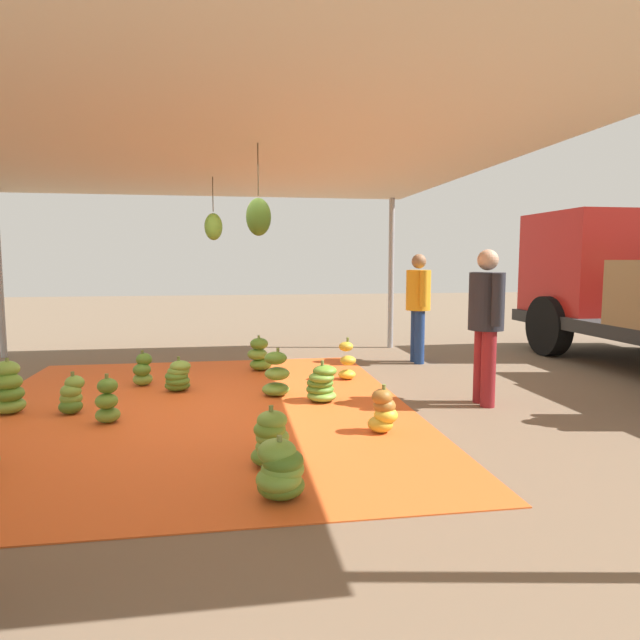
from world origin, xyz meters
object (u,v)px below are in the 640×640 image
(banana_bunch_4, at_px, (271,440))
(banana_bunch_3, at_px, (383,412))
(banana_bunch_9, at_px, (72,396))
(banana_bunch_14, at_px, (8,389))
(banana_bunch_10, at_px, (143,371))
(worker_1, at_px, (486,315))
(banana_bunch_1, at_px, (280,471))
(banana_bunch_11, at_px, (347,362))
(banana_bunch_13, at_px, (259,355))
(banana_bunch_2, at_px, (107,402))
(banana_bunch_7, at_px, (178,377))
(banana_bunch_12, at_px, (321,384))
(banana_bunch_0, at_px, (276,376))
(worker_0, at_px, (418,300))

(banana_bunch_4, bearing_deg, banana_bunch_3, 121.73)
(banana_bunch_9, bearing_deg, banana_bunch_14, -97.87)
(banana_bunch_10, bearing_deg, worker_1, 68.41)
(banana_bunch_1, height_order, banana_bunch_11, banana_bunch_11)
(banana_bunch_13, distance_m, banana_bunch_14, 3.28)
(banana_bunch_9, xyz_separation_m, banana_bunch_13, (-1.97, 2.05, 0.04))
(banana_bunch_1, xyz_separation_m, banana_bunch_4, (-0.63, -0.01, 0.01))
(banana_bunch_10, relative_size, banana_bunch_13, 0.89)
(banana_bunch_2, relative_size, banana_bunch_7, 1.14)
(banana_bunch_7, bearing_deg, banana_bunch_3, 45.81)
(banana_bunch_14, height_order, worker_1, worker_1)
(banana_bunch_12, distance_m, banana_bunch_13, 1.98)
(banana_bunch_4, bearing_deg, banana_bunch_2, -132.68)
(banana_bunch_11, height_order, banana_bunch_12, banana_bunch_11)
(banana_bunch_1, bearing_deg, banana_bunch_4, -178.66)
(banana_bunch_0, bearing_deg, banana_bunch_2, -63.77)
(banana_bunch_13, bearing_deg, banana_bunch_9, -46.09)
(banana_bunch_2, xyz_separation_m, banana_bunch_7, (-1.25, 0.56, -0.03))
(banana_bunch_10, bearing_deg, banana_bunch_4, 24.97)
(banana_bunch_0, distance_m, banana_bunch_12, 0.59)
(banana_bunch_2, distance_m, banana_bunch_10, 1.64)
(banana_bunch_4, relative_size, banana_bunch_10, 1.03)
(banana_bunch_14, relative_size, worker_1, 0.34)
(banana_bunch_9, relative_size, banana_bunch_13, 0.85)
(banana_bunch_1, distance_m, worker_0, 5.41)
(banana_bunch_0, bearing_deg, banana_bunch_9, -78.87)
(banana_bunch_11, bearing_deg, banana_bunch_13, -124.89)
(banana_bunch_4, distance_m, banana_bunch_14, 3.21)
(banana_bunch_3, height_order, banana_bunch_12, banana_bunch_12)
(worker_0, bearing_deg, banana_bunch_12, -40.84)
(banana_bunch_9, xyz_separation_m, banana_bunch_14, (-0.09, -0.64, 0.07))
(banana_bunch_2, distance_m, banana_bunch_12, 2.26)
(banana_bunch_11, bearing_deg, banana_bunch_12, -25.64)
(banana_bunch_12, distance_m, worker_1, 1.97)
(banana_bunch_7, height_order, banana_bunch_9, banana_bunch_9)
(banana_bunch_0, bearing_deg, banana_bunch_4, -5.67)
(banana_bunch_4, relative_size, banana_bunch_12, 1.01)
(banana_bunch_2, distance_m, banana_bunch_7, 1.37)
(banana_bunch_2, height_order, banana_bunch_10, banana_bunch_2)
(banana_bunch_3, height_order, banana_bunch_14, banana_bunch_14)
(banana_bunch_13, xyz_separation_m, worker_0, (-0.29, 2.48, 0.76))
(banana_bunch_1, height_order, banana_bunch_2, banana_bunch_2)
(banana_bunch_12, bearing_deg, banana_bunch_4, -20.44)
(banana_bunch_12, bearing_deg, banana_bunch_13, -162.23)
(banana_bunch_3, height_order, banana_bunch_10, banana_bunch_10)
(banana_bunch_3, xyz_separation_m, banana_bunch_4, (0.67, -1.08, 0.01))
(banana_bunch_11, xyz_separation_m, worker_0, (-1.07, 1.35, 0.75))
(banana_bunch_11, bearing_deg, banana_bunch_7, -80.78)
(worker_1, bearing_deg, banana_bunch_1, -49.12)
(banana_bunch_3, relative_size, worker_1, 0.26)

